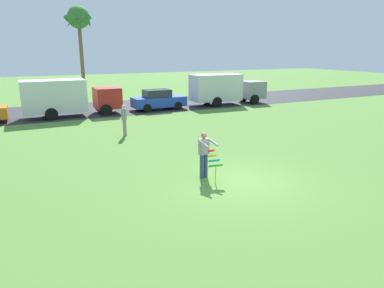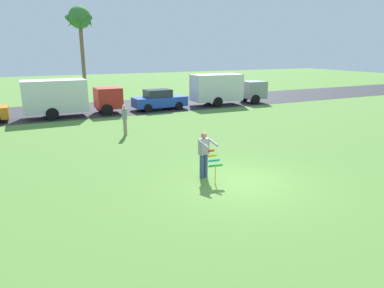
% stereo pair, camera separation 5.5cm
% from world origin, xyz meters
% --- Properties ---
extents(ground_plane, '(120.00, 120.00, 0.00)m').
position_xyz_m(ground_plane, '(0.00, 0.00, 0.00)').
color(ground_plane, '#568438').
extents(road_strip, '(120.00, 8.00, 0.01)m').
position_xyz_m(road_strip, '(0.00, 18.57, 0.01)').
color(road_strip, '#2D2D33').
rests_on(road_strip, ground).
extents(person_kite_flyer, '(0.63, 0.72, 1.73)m').
position_xyz_m(person_kite_flyer, '(-1.02, 1.00, 0.95)').
color(person_kite_flyer, '#384772').
rests_on(person_kite_flyer, ground).
extents(kite_held, '(0.53, 0.68, 1.16)m').
position_xyz_m(kite_held, '(-0.93, 0.39, 0.78)').
color(kite_held, red).
rests_on(kite_held, ground).
extents(parked_truck_red_cab, '(6.73, 2.19, 2.62)m').
position_xyz_m(parked_truck_red_cab, '(-3.99, 16.17, 1.41)').
color(parked_truck_red_cab, '#B2231E').
rests_on(parked_truck_red_cab, ground).
extents(parked_car_blue, '(4.25, 1.93, 1.60)m').
position_xyz_m(parked_car_blue, '(2.91, 16.17, 0.77)').
color(parked_car_blue, '#2347B7').
rests_on(parked_car_blue, ground).
extents(parked_truck_grey_van, '(6.77, 2.30, 2.62)m').
position_xyz_m(parked_truck_grey_van, '(8.96, 16.17, 1.41)').
color(parked_truck_grey_van, gray).
rests_on(parked_truck_grey_van, ground).
extents(palm_tree_right_near, '(2.58, 2.71, 8.65)m').
position_xyz_m(palm_tree_right_near, '(-1.12, 26.46, 7.22)').
color(palm_tree_right_near, brown).
rests_on(palm_tree_right_near, ground).
extents(person_walker_near, '(0.36, 0.52, 1.73)m').
position_xyz_m(person_walker_near, '(-1.89, 8.78, 0.93)').
color(person_walker_near, gray).
rests_on(person_walker_near, ground).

